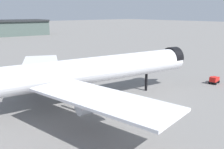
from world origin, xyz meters
The scene contains 3 objects.
ground centered at (0.00, 0.00, 0.00)m, with size 900.00×900.00×0.00m, color slate.
airliner_near_gate centered at (-0.10, 0.25, 6.52)m, with size 57.07×51.71×14.80m.
baggage_tug_wing centered at (34.14, -9.46, 0.97)m, with size 3.41×2.31×1.85m.
Camera 1 is at (-26.13, -39.60, 17.82)m, focal length 40.39 mm.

